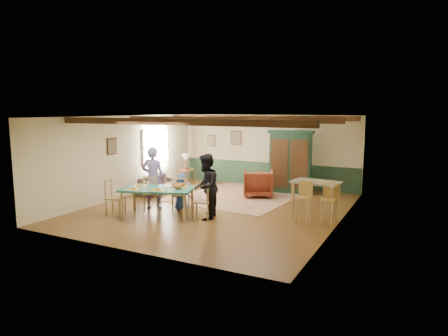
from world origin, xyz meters
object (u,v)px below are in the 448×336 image
at_px(person_child, 181,192).
at_px(bar_stool_left, 304,203).
at_px(dining_chair_end_right, 202,200).
at_px(dining_chair_end_left, 116,197).
at_px(dining_chair_far_right, 181,193).
at_px(armchair, 258,183).
at_px(table_lamp, 186,162).
at_px(armoire, 291,162).
at_px(end_table, 186,178).
at_px(dining_chair_far_left, 152,192).
at_px(dining_table, 158,202).
at_px(cat, 178,186).
at_px(counter_table, 315,200).
at_px(sofa, 159,184).
at_px(person_woman, 206,187).
at_px(person_man, 153,178).
at_px(bar_stool_right, 328,205).

height_order(person_child, bar_stool_left, bar_stool_left).
bearing_deg(dining_chair_end_right, dining_chair_end_left, -90.00).
distance_m(dining_chair_far_right, armchair, 3.04).
relative_size(table_lamp, bar_stool_left, 0.54).
bearing_deg(armoire, end_table, -177.14).
xyz_separation_m(person_child, armoire, (2.05, 3.82, 0.56)).
relative_size(dining_chair_far_right, bar_stool_left, 0.93).
bearing_deg(person_child, end_table, -77.32).
bearing_deg(dining_chair_far_left, dining_table, 119.05).
relative_size(person_child, cat, 2.79).
bearing_deg(counter_table, dining_chair_end_left, -156.84).
distance_m(cat, sofa, 3.71).
relative_size(cat, end_table, 0.59).
relative_size(person_woman, table_lamp, 2.97).
xyz_separation_m(dining_chair_end_right, person_man, (-1.83, 0.31, 0.41)).
bearing_deg(dining_chair_far_left, end_table, -90.83).
relative_size(person_man, bar_stool_right, 1.74).
relative_size(dining_table, armoire, 0.87).
distance_m(end_table, bar_stool_left, 6.15).
bearing_deg(bar_stool_right, person_woman, -159.07).
distance_m(dining_chair_end_left, sofa, 3.18).
bearing_deg(dining_chair_end_right, armchair, 157.13).
bearing_deg(dining_table, person_man, 134.37).
height_order(dining_chair_end_right, person_woman, person_woman).
height_order(dining_chair_far_left, bar_stool_left, bar_stool_left).
relative_size(end_table, bar_stool_left, 0.59).
distance_m(dining_chair_end_left, table_lamp, 4.49).
xyz_separation_m(dining_chair_far_right, end_table, (-1.87, 3.21, -0.18)).
bearing_deg(person_child, dining_chair_far_right, 90.00).
height_order(dining_chair_end_right, sofa, dining_chair_end_right).
height_order(dining_table, counter_table, counter_table).
distance_m(person_man, cat, 1.39).
bearing_deg(sofa, armchair, -80.78).
xyz_separation_m(armchair, table_lamp, (-3.15, 0.45, 0.49)).
bearing_deg(person_child, armchair, -133.79).
height_order(dining_chair_far_right, dining_chair_end_right, same).
bearing_deg(table_lamp, sofa, -101.19).
bearing_deg(counter_table, dining_chair_end_right, -152.53).
distance_m(dining_chair_end_right, table_lamp, 4.69).
distance_m(person_child, sofa, 2.76).
xyz_separation_m(armoire, end_table, (-3.89, -0.70, -0.77)).
bearing_deg(dining_chair_end_left, person_child, -62.70).
distance_m(dining_chair_far_left, end_table, 3.63).
bearing_deg(person_man, dining_chair_far_left, 90.00).
bearing_deg(person_woman, person_child, -133.26).
bearing_deg(dining_table, sofa, 126.09).
bearing_deg(bar_stool_left, person_child, -177.62).
xyz_separation_m(dining_table, sofa, (-1.97, 2.70, -0.11)).
relative_size(dining_chair_end_right, person_child, 0.95).
xyz_separation_m(dining_table, dining_chair_end_left, (-1.16, -0.37, 0.11)).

